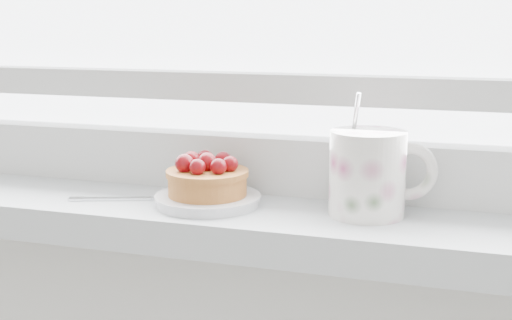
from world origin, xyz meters
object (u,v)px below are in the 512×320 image
at_px(raspberry_tart, 207,177).
at_px(floral_mug, 370,172).
at_px(saucer, 208,200).
at_px(fork, 139,199).

height_order(raspberry_tart, floral_mug, floral_mug).
height_order(saucer, floral_mug, floral_mug).
bearing_deg(fork, saucer, 2.31).
distance_m(raspberry_tart, floral_mug, 0.19).
bearing_deg(raspberry_tart, fork, -177.57).
bearing_deg(raspberry_tart, floral_mug, 4.58).
bearing_deg(fork, raspberry_tart, 2.43).
distance_m(floral_mug, fork, 0.28).
relative_size(saucer, floral_mug, 0.92).
height_order(saucer, fork, saucer).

